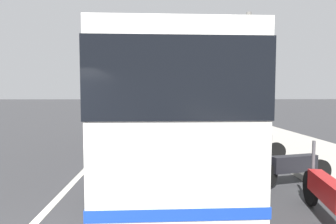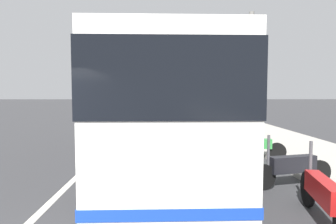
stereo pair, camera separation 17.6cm
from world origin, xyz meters
name	(u,v)px [view 1 (the left image)]	position (x,y,z in m)	size (l,w,h in m)	color
sidewalk_curb	(281,142)	(10.00, -7.48, 0.07)	(110.00, 3.60, 0.14)	#B2ADA3
lane_divider_line	(109,144)	(10.00, 0.00, 0.00)	(110.00, 0.16, 0.01)	silver
coach_bus	(164,103)	(7.01, -2.27, 1.85)	(11.12, 2.60, 3.15)	silver
motorcycle_mid_row	(327,195)	(2.41, -4.88, 0.49)	(2.27, 0.52, 1.28)	black
motorcycle_angled	(294,167)	(4.28, -5.23, 0.46)	(0.56, 2.06, 1.24)	black
motorcycle_far_end	(254,146)	(7.04, -5.24, 0.45)	(0.41, 2.01, 1.24)	black
car_ahead_same_lane	(117,105)	(32.89, 2.94, 0.74)	(4.29, 1.96, 1.57)	silver
car_far_distant	(161,104)	(36.27, -2.58, 0.71)	(4.11, 2.01, 1.46)	gray
car_oncoming	(132,103)	(43.62, 2.01, 0.71)	(4.16, 1.92, 1.50)	red
utility_pole	(248,71)	(15.07, -7.60, 3.54)	(0.30, 0.30, 7.07)	slate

